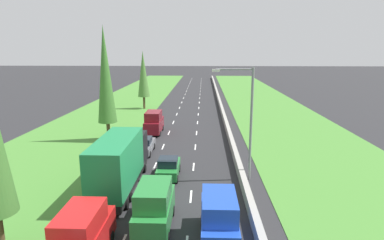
{
  "coord_description": "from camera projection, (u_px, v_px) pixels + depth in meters",
  "views": [
    {
      "loc": [
        2.61,
        -0.4,
        10.29
      ],
      "look_at": [
        0.98,
        44.16,
        0.56
      ],
      "focal_mm": 30.21,
      "sensor_mm": 36.0,
      "label": 1
    }
  ],
  "objects": [
    {
      "name": "green_van_centre_lane",
      "position": [
        155.0,
        207.0,
        18.65
      ],
      "size": [
        1.96,
        4.9,
        2.82
      ],
      "color": "#237A33",
      "rests_on": "ground"
    },
    {
      "name": "lane_markings",
      "position": [
        190.0,
        105.0,
        61.26
      ],
      "size": [
        3.64,
        116.0,
        0.01
      ],
      "color": "white",
      "rests_on": "ground"
    },
    {
      "name": "ground_plane",
      "position": [
        190.0,
        105.0,
        61.26
      ],
      "size": [
        300.0,
        300.0,
        0.0
      ],
      "primitive_type": "plane",
      "color": "#28282B",
      "rests_on": "ground"
    },
    {
      "name": "red_van_left_lane",
      "position": [
        83.0,
        235.0,
        15.79
      ],
      "size": [
        1.96,
        4.9,
        2.82
      ],
      "color": "red",
      "rests_on": "ground"
    },
    {
      "name": "maroon_van_left_lane",
      "position": [
        154.0,
        122.0,
        40.33
      ],
      "size": [
        1.96,
        4.9,
        2.82
      ],
      "color": "maroon",
      "rests_on": "ground"
    },
    {
      "name": "grass_verge_right",
      "position": [
        266.0,
        105.0,
        60.75
      ],
      "size": [
        14.0,
        140.0,
        0.04
      ],
      "primitive_type": "cube",
      "color": "#478433",
      "rests_on": "ground"
    },
    {
      "name": "poplar_tree_third",
      "position": [
        143.0,
        74.0,
        56.14
      ],
      "size": [
        2.05,
        2.05,
        10.14
      ],
      "color": "#4C3823",
      "rests_on": "ground"
    },
    {
      "name": "street_light_mast",
      "position": [
        247.0,
        116.0,
        25.06
      ],
      "size": [
        3.2,
        0.28,
        9.0
      ],
      "color": "gray",
      "rests_on": "ground"
    },
    {
      "name": "blue_van_right_lane",
      "position": [
        219.0,
        218.0,
        17.38
      ],
      "size": [
        1.96,
        4.9,
        2.82
      ],
      "color": "#1E47B7",
      "rests_on": "ground"
    },
    {
      "name": "grass_verge_left",
      "position": [
        124.0,
        105.0,
        61.71
      ],
      "size": [
        14.0,
        140.0,
        0.04
      ],
      "primitive_type": "cube",
      "color": "#478433",
      "rests_on": "ground"
    },
    {
      "name": "green_hatchback_centre_lane",
      "position": [
        168.0,
        168.0,
        26.46
      ],
      "size": [
        1.74,
        3.9,
        1.72
      ],
      "color": "#237A33",
      "rests_on": "ground"
    },
    {
      "name": "median_barrier",
      "position": [
        220.0,
        103.0,
        60.97
      ],
      "size": [
        0.44,
        120.0,
        0.85
      ],
      "primitive_type": "cube",
      "color": "#9E9B93",
      "rests_on": "ground"
    },
    {
      "name": "green_box_truck_left_lane",
      "position": [
        120.0,
        162.0,
        23.89
      ],
      "size": [
        2.46,
        9.4,
        4.18
      ],
      "color": "black",
      "rests_on": "ground"
    },
    {
      "name": "poplar_tree_second",
      "position": [
        105.0,
        75.0,
        35.76
      ],
      "size": [
        2.12,
        2.12,
        12.96
      ],
      "color": "#4C3823",
      "rests_on": "ground"
    },
    {
      "name": "grey_sedan_left_lane",
      "position": [
        144.0,
        145.0,
        32.66
      ],
      "size": [
        1.82,
        4.5,
        1.64
      ],
      "color": "slate",
      "rests_on": "ground"
    }
  ]
}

